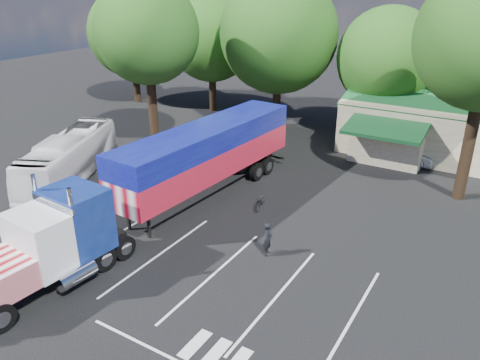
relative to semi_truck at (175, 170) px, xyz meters
The scene contains 11 objects.
ground 3.89m from the semi_truck, 45.04° to the left, with size 120.00×120.00×0.00m, color black.
tree_row_a 27.62m from the semi_truck, 137.15° to the left, with size 9.00×9.00×11.68m.
tree_row_b 23.11m from the semi_truck, 118.96° to the left, with size 8.40×8.40×11.35m.
tree_row_c 19.24m from the semi_truck, 99.27° to the left, with size 10.00×10.00×13.05m.
tree_row_d 20.82m from the semi_truck, 72.85° to the left, with size 8.00×8.00×10.60m.
tree_near_left 13.21m from the semi_truck, 136.55° to the left, with size 7.60×7.60×12.65m.
semi_truck is the anchor object (origin of this frame).
woman 6.87m from the semi_truck, 10.34° to the right, with size 0.62×0.41×1.71m, color black.
bicycle 5.35m from the semi_truck, 38.37° to the left, with size 0.57×1.63×0.86m, color black.
tour_bus 9.32m from the semi_truck, behind, with size 2.49×10.64×2.96m, color white.
silver_sedan 17.12m from the semi_truck, 58.03° to the left, with size 1.51×4.34×1.43m, color #A7AAAF.
Camera 1 is at (13.46, -20.61, 12.43)m, focal length 35.00 mm.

